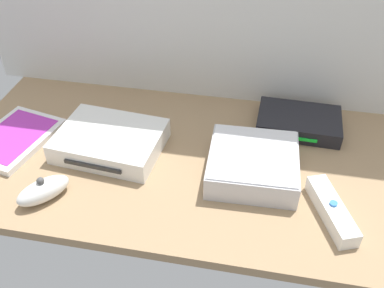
{
  "coord_description": "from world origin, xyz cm",
  "views": [
    {
      "loc": [
        12.44,
        -65.06,
        58.25
      ],
      "look_at": [
        0.0,
        0.0,
        4.0
      ],
      "focal_mm": 40.23,
      "sensor_mm": 36.0,
      "label": 1
    }
  ],
  "objects_px": {
    "game_case": "(14,138)",
    "network_router": "(299,122)",
    "game_console": "(110,141)",
    "mini_computer": "(253,164)",
    "remote_wand": "(332,210)",
    "remote_nunchuk": "(43,190)"
  },
  "relations": [
    {
      "from": "network_router",
      "to": "remote_nunchuk",
      "type": "height_order",
      "value": "remote_nunchuk"
    },
    {
      "from": "mini_computer",
      "to": "game_console",
      "type": "bearing_deg",
      "value": 175.96
    },
    {
      "from": "network_router",
      "to": "remote_wand",
      "type": "distance_m",
      "value": 0.26
    },
    {
      "from": "network_router",
      "to": "remote_wand",
      "type": "bearing_deg",
      "value": -75.39
    },
    {
      "from": "mini_computer",
      "to": "remote_wand",
      "type": "relative_size",
      "value": 1.16
    },
    {
      "from": "game_case",
      "to": "remote_wand",
      "type": "xyz_separation_m",
      "value": [
        0.66,
        -0.09,
        0.01
      ]
    },
    {
      "from": "game_console",
      "to": "mini_computer",
      "type": "xyz_separation_m",
      "value": [
        0.3,
        -0.02,
        0.0
      ]
    },
    {
      "from": "game_case",
      "to": "remote_nunchuk",
      "type": "height_order",
      "value": "remote_nunchuk"
    },
    {
      "from": "game_console",
      "to": "network_router",
      "type": "distance_m",
      "value": 0.41
    },
    {
      "from": "remote_wand",
      "to": "game_case",
      "type": "bearing_deg",
      "value": 150.94
    },
    {
      "from": "game_case",
      "to": "game_console",
      "type": "bearing_deg",
      "value": 15.87
    },
    {
      "from": "game_console",
      "to": "mini_computer",
      "type": "bearing_deg",
      "value": 1.22
    },
    {
      "from": "game_case",
      "to": "network_router",
      "type": "relative_size",
      "value": 1.17
    },
    {
      "from": "remote_wand",
      "to": "network_router",
      "type": "bearing_deg",
      "value": 81.44
    },
    {
      "from": "mini_computer",
      "to": "network_router",
      "type": "distance_m",
      "value": 0.19
    },
    {
      "from": "game_case",
      "to": "remote_nunchuk",
      "type": "distance_m",
      "value": 0.2
    },
    {
      "from": "remote_wand",
      "to": "remote_nunchuk",
      "type": "bearing_deg",
      "value": 164.81
    },
    {
      "from": "game_console",
      "to": "network_router",
      "type": "relative_size",
      "value": 1.22
    },
    {
      "from": "mini_computer",
      "to": "remote_wand",
      "type": "xyz_separation_m",
      "value": [
        0.15,
        -0.08,
        -0.01
      ]
    },
    {
      "from": "game_console",
      "to": "network_router",
      "type": "bearing_deg",
      "value": 26.31
    },
    {
      "from": "remote_wand",
      "to": "remote_nunchuk",
      "type": "height_order",
      "value": "remote_nunchuk"
    },
    {
      "from": "remote_wand",
      "to": "remote_nunchuk",
      "type": "distance_m",
      "value": 0.52
    }
  ]
}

